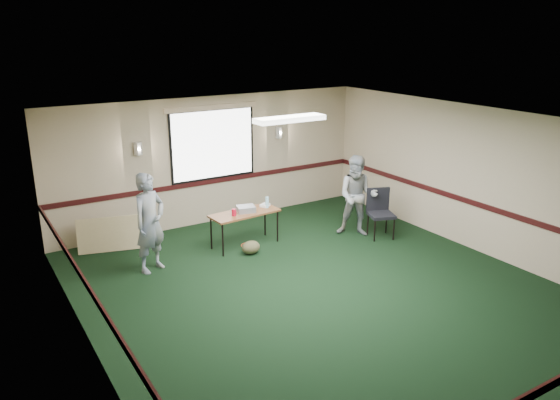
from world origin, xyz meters
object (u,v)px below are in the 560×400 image
projector (246,209)px  person_left (150,223)px  conference_chair (380,209)px  folding_table (245,215)px  person_right (358,196)px

projector → person_left: bearing=-161.4°
conference_chair → person_left: size_ratio=0.56×
folding_table → person_right: bearing=-21.9°
conference_chair → person_left: (-4.45, 0.82, 0.30)m
conference_chair → person_right: size_ratio=0.59×
person_left → person_right: person_left is taller
folding_table → projector: bearing=20.1°
projector → person_right: size_ratio=0.20×
conference_chair → person_left: 4.53m
folding_table → person_left: 1.92m
person_left → conference_chair: bearing=-35.3°
folding_table → projector: size_ratio=4.13×
person_left → folding_table: bearing=-20.5°
conference_chair → person_right: bearing=163.1°
person_left → person_right: 4.12m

